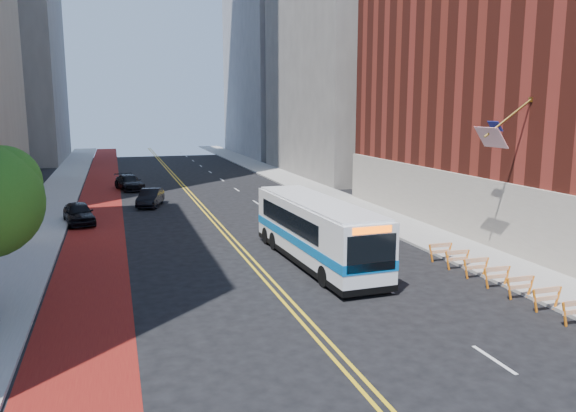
% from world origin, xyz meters
% --- Properties ---
extents(ground, '(160.00, 160.00, 0.00)m').
position_xyz_m(ground, '(0.00, 0.00, 0.00)').
color(ground, black).
rests_on(ground, ground).
extents(sidewalk_left, '(4.00, 140.00, 0.15)m').
position_xyz_m(sidewalk_left, '(-12.00, 30.00, 0.07)').
color(sidewalk_left, gray).
rests_on(sidewalk_left, ground).
extents(sidewalk_right, '(4.00, 140.00, 0.15)m').
position_xyz_m(sidewalk_right, '(12.00, 30.00, 0.07)').
color(sidewalk_right, gray).
rests_on(sidewalk_right, ground).
extents(bus_lane_paint, '(3.60, 140.00, 0.01)m').
position_xyz_m(bus_lane_paint, '(-8.10, 30.00, 0.00)').
color(bus_lane_paint, '#630F0E').
rests_on(bus_lane_paint, ground).
extents(center_line_inner, '(0.14, 140.00, 0.01)m').
position_xyz_m(center_line_inner, '(-0.18, 30.00, 0.00)').
color(center_line_inner, gold).
rests_on(center_line_inner, ground).
extents(center_line_outer, '(0.14, 140.00, 0.01)m').
position_xyz_m(center_line_outer, '(0.18, 30.00, 0.00)').
color(center_line_outer, gold).
rests_on(center_line_outer, ground).
extents(lane_dashes, '(0.14, 98.20, 0.01)m').
position_xyz_m(lane_dashes, '(4.80, 38.00, 0.01)').
color(lane_dashes, silver).
rests_on(lane_dashes, ground).
extents(midrise_right_near, '(18.00, 26.00, 40.00)m').
position_xyz_m(midrise_right_near, '(23.00, 48.00, 20.00)').
color(midrise_right_near, slate).
rests_on(midrise_right_near, ground).
extents(construction_barriers, '(1.42, 10.91, 1.00)m').
position_xyz_m(construction_barriers, '(9.60, 3.42, 0.68)').
color(construction_barriers, orange).
rests_on(construction_barriers, ground).
extents(transit_bus, '(3.20, 12.29, 3.35)m').
position_xyz_m(transit_bus, '(3.21, 10.72, 1.75)').
color(transit_bus, silver).
rests_on(transit_bus, ground).
extents(car_a, '(2.61, 4.78, 1.54)m').
position_xyz_m(car_a, '(-9.30, 24.95, 0.77)').
color(car_a, black).
rests_on(car_a, ground).
extents(car_b, '(2.64, 4.63, 1.44)m').
position_xyz_m(car_b, '(-4.02, 30.81, 0.72)').
color(car_b, black).
rests_on(car_b, ground).
extents(car_c, '(3.18, 5.41, 1.47)m').
position_xyz_m(car_c, '(-5.41, 41.04, 0.74)').
color(car_c, black).
rests_on(car_c, ground).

